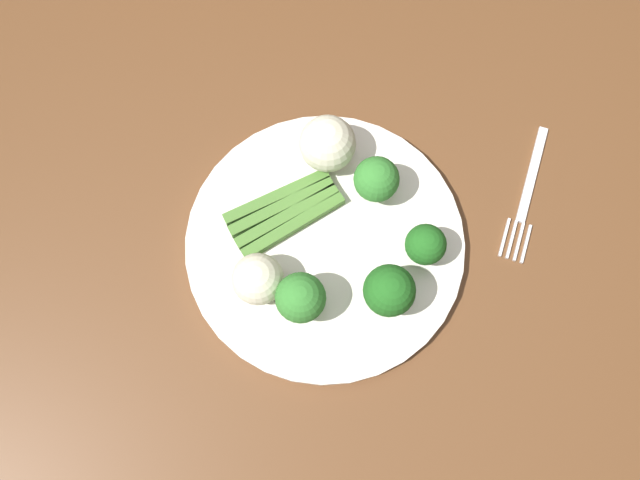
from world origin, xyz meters
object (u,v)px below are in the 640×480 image
Objects in this scene: asparagus_bundle at (281,212)px; broccoli_left at (421,245)px; broccoli_outer_edge at (296,298)px; cauliflower_near_fork at (254,278)px; plate at (320,243)px; broccoli_right at (385,291)px; dining_table at (320,308)px; fork at (523,194)px; cauliflower_edge at (327,144)px; broccoli_front at (372,179)px.

asparagus_bundle is 0.15m from broccoli_left.
broccoli_outer_edge is 0.05m from cauliflower_near_fork.
plate is 0.08m from broccoli_outer_edge.
broccoli_right is 0.13m from cauliflower_near_fork.
broccoli_outer_edge reaches higher than cauliflower_near_fork.
dining_table is 0.18m from broccoli_right.
broccoli_right is at bearing 109.46° from asparagus_bundle.
plate is (0.00, -0.05, 0.12)m from dining_table.
dining_table is 8.13× the size of fork.
plate is 0.10m from broccoli_right.
broccoli_outer_edge is (0.02, 0.02, 0.16)m from dining_table.
dining_table is at bearing 91.22° from plate.
plate reaches higher than dining_table.
cauliflower_edge is (-0.07, -0.15, 0.00)m from cauliflower_near_fork.
broccoli_front is (0.01, -0.12, -0.00)m from broccoli_right.
plate is 0.09m from cauliflower_near_fork.
cauliflower_edge is at bearing -115.39° from cauliflower_near_fork.
cauliflower_near_fork is at bearing 13.04° from broccoli_left.
plate is 0.23m from fork.
broccoli_right is (-0.11, 0.09, 0.03)m from asparagus_bundle.
broccoli_outer_edge is 1.01× the size of cauliflower_edge.
cauliflower_edge is at bearing -155.43° from asparagus_bundle.
plate is at bearing 87.07° from cauliflower_edge.
plate is 2.28× the size of asparagus_bundle.
broccoli_front is at bearing 139.36° from cauliflower_edge.
broccoli_left is at bearing -158.79° from dining_table.
cauliflower_near_fork is (0.07, 0.05, 0.03)m from plate.
broccoli_right is at bearing 137.60° from plate.
asparagus_bundle is 2.14× the size of cauliflower_edge.
cauliflower_edge is (0.06, -0.16, -0.01)m from broccoli_right.
broccoli_left reaches higher than plate.
broccoli_outer_edge reaches higher than fork.
broccoli_left is at bearing 133.95° from asparagus_bundle.
broccoli_front is at bearing -132.08° from plate.
cauliflower_near_fork reaches higher than dining_table.
cauliflower_near_fork is at bearing -24.98° from broccoli_outer_edge.
broccoli_left is at bearing 174.72° from plate.
broccoli_right is 0.06m from broccoli_left.
cauliflower_edge is at bearing -92.93° from plate.
broccoli_outer_edge is at bearing 71.44° from asparagus_bundle.
dining_table is at bearing 88.44° from cauliflower_edge.
broccoli_outer_edge is at bearing 81.11° from cauliflower_edge.
cauliflower_edge reaches higher than asparagus_bundle.
broccoli_outer_edge reaches higher than asparagus_bundle.
fork is (-0.17, -0.01, -0.05)m from broccoli_front.
fork is at bearing -148.42° from broccoli_left.
broccoli_outer_edge is (0.02, 0.07, 0.04)m from plate.
cauliflower_near_fork is (0.17, 0.04, -0.00)m from broccoli_left.
cauliflower_edge is (-0.05, -0.07, 0.02)m from asparagus_bundle.
plate is at bearing -88.78° from dining_table.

